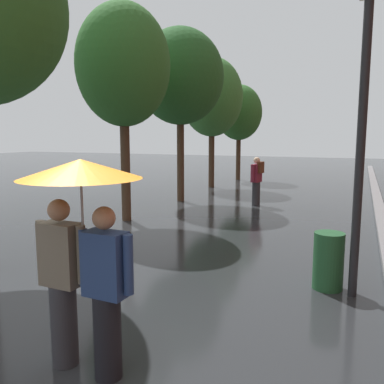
# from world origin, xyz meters

# --- Properties ---
(ground_plane) EXTENTS (80.00, 80.00, 0.00)m
(ground_plane) POSITION_xyz_m (0.00, 0.00, 0.00)
(ground_plane) COLOR #26282B
(kerb_strip) EXTENTS (0.30, 36.00, 0.12)m
(kerb_strip) POSITION_xyz_m (3.20, 10.00, 0.06)
(kerb_strip) COLOR slate
(kerb_strip) RESTS_ON ground
(street_tree_1) EXTENTS (2.42, 2.42, 5.60)m
(street_tree_1) POSITION_xyz_m (-3.13, 5.96, 4.02)
(street_tree_1) COLOR #473323
(street_tree_1) RESTS_ON ground
(street_tree_2) EXTENTS (2.92, 2.92, 5.80)m
(street_tree_2) POSITION_xyz_m (-3.10, 9.41, 4.19)
(street_tree_2) COLOR #473323
(street_tree_2) RESTS_ON ground
(street_tree_3) EXTENTS (2.65, 2.65, 5.56)m
(street_tree_3) POSITION_xyz_m (-3.43, 13.37, 3.87)
(street_tree_3) COLOR #473323
(street_tree_3) RESTS_ON ground
(street_tree_4) EXTENTS (2.30, 2.30, 4.77)m
(street_tree_4) POSITION_xyz_m (-3.17, 16.62, 3.38)
(street_tree_4) COLOR #473323
(street_tree_4) RESTS_ON ground
(couple_under_umbrella) EXTENTS (1.13, 1.13, 2.05)m
(couple_under_umbrella) POSITION_xyz_m (0.26, -0.14, 1.37)
(couple_under_umbrella) COLOR #2D2D33
(couple_under_umbrella) RESTS_ON ground
(street_lamp_post) EXTENTS (0.24, 0.24, 4.35)m
(street_lamp_post) POSITION_xyz_m (2.60, 2.82, 2.54)
(street_lamp_post) COLOR black
(street_lamp_post) RESTS_ON ground
(litter_bin) EXTENTS (0.44, 0.44, 0.85)m
(litter_bin) POSITION_xyz_m (2.25, 2.97, 0.42)
(litter_bin) COLOR #1E4C28
(litter_bin) RESTS_ON ground
(pedestrian_walking_midground) EXTENTS (0.38, 0.58, 1.57)m
(pedestrian_walking_midground) POSITION_xyz_m (-0.46, 9.56, 0.84)
(pedestrian_walking_midground) COLOR #2D2D33
(pedestrian_walking_midground) RESTS_ON ground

